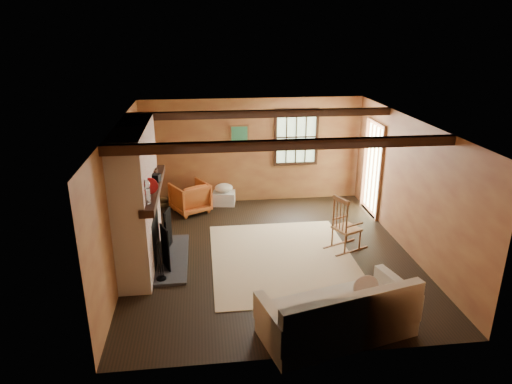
{
  "coord_description": "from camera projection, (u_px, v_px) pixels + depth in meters",
  "views": [
    {
      "loc": [
        -1.13,
        -7.3,
        3.89
      ],
      "look_at": [
        -0.2,
        0.4,
        1.06
      ],
      "focal_mm": 32.0,
      "sensor_mm": 36.0,
      "label": 1
    }
  ],
  "objects": [
    {
      "name": "firewood_pile",
      "position": [
        173.0,
        202.0,
        10.35
      ],
      "size": [
        0.69,
        0.13,
        0.25
      ],
      "color": "brown",
      "rests_on": "ground"
    },
    {
      "name": "room_envelope",
      "position": [
        281.0,
        163.0,
        7.97
      ],
      "size": [
        5.02,
        5.52,
        2.44
      ],
      "color": "#A36C39",
      "rests_on": "ground"
    },
    {
      "name": "basket_pillow",
      "position": [
        224.0,
        188.0,
        10.43
      ],
      "size": [
        0.48,
        0.41,
        0.2
      ],
      "primitive_type": "ellipsoid",
      "rotation": [
        0.0,
        0.0,
        -0.24
      ],
      "color": "beige",
      "rests_on": "laundry_basket"
    },
    {
      "name": "fireplace",
      "position": [
        139.0,
        203.0,
        7.64
      ],
      "size": [
        1.02,
        2.3,
        2.4
      ],
      "color": "brown",
      "rests_on": "ground"
    },
    {
      "name": "rocking_chair",
      "position": [
        345.0,
        227.0,
        8.31
      ],
      "size": [
        0.85,
        0.66,
        1.04
      ],
      "rotation": [
        0.0,
        0.0,
        1.99
      ],
      "color": "tan",
      "rests_on": "ground"
    },
    {
      "name": "ground",
      "position": [
        270.0,
        254.0,
        8.26
      ],
      "size": [
        5.5,
        5.5,
        0.0
      ],
      "primitive_type": "plane",
      "color": "black",
      "rests_on": "ground"
    },
    {
      "name": "armchair",
      "position": [
        190.0,
        197.0,
        10.04
      ],
      "size": [
        0.99,
        0.99,
        0.67
      ],
      "primitive_type": "imported",
      "rotation": [
        0.0,
        0.0,
        -2.64
      ],
      "color": "#BF6026",
      "rests_on": "ground"
    },
    {
      "name": "laundry_basket",
      "position": [
        224.0,
        198.0,
        10.51
      ],
      "size": [
        0.55,
        0.44,
        0.3
      ],
      "primitive_type": "cube",
      "rotation": [
        0.0,
        0.0,
        -0.14
      ],
      "color": "silver",
      "rests_on": "ground"
    },
    {
      "name": "rug",
      "position": [
        283.0,
        258.0,
        8.1
      ],
      "size": [
        2.5,
        3.0,
        0.01
      ],
      "primitive_type": "cube",
      "color": "#D3B18C",
      "rests_on": "ground"
    },
    {
      "name": "sofa",
      "position": [
        339.0,
        317.0,
        5.99
      ],
      "size": [
        2.19,
        1.37,
        0.82
      ],
      "rotation": [
        0.0,
        0.0,
        0.25
      ],
      "color": "beige",
      "rests_on": "ground"
    }
  ]
}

